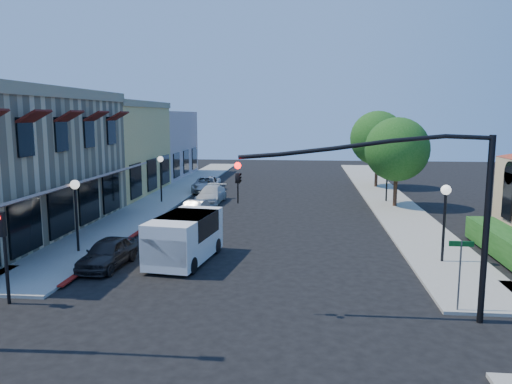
# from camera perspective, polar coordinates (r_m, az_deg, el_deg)

# --- Properties ---
(ground) EXTENTS (120.00, 120.00, 0.00)m
(ground) POSITION_cam_1_polar(r_m,az_deg,el_deg) (15.96, -3.40, -15.62)
(ground) COLOR black
(ground) RESTS_ON ground
(sidewalk_left) EXTENTS (3.50, 50.00, 0.12)m
(sidewalk_left) POSITION_cam_1_polar(r_m,az_deg,el_deg) (43.31, -9.19, -0.04)
(sidewalk_left) COLOR gray
(sidewalk_left) RESTS_ON ground
(sidewalk_right) EXTENTS (3.50, 50.00, 0.12)m
(sidewalk_right) POSITION_cam_1_polar(r_m,az_deg,el_deg) (42.34, 14.35, -0.40)
(sidewalk_right) COLOR gray
(sidewalk_right) RESTS_ON ground
(curb_red_strip) EXTENTS (0.25, 10.00, 0.06)m
(curb_red_strip) POSITION_cam_1_polar(r_m,az_deg,el_deg) (25.07, -16.28, -6.84)
(curb_red_strip) COLOR maroon
(curb_red_strip) RESTS_ON ground
(yellow_stucco_building) EXTENTS (10.00, 12.00, 7.60)m
(yellow_stucco_building) POSITION_cam_1_polar(r_m,az_deg,el_deg) (44.21, -18.16, 4.70)
(yellow_stucco_building) COLOR #DAAE62
(yellow_stucco_building) RESTS_ON ground
(pink_stucco_building) EXTENTS (10.00, 12.00, 7.00)m
(pink_stucco_building) POSITION_cam_1_polar(r_m,az_deg,el_deg) (55.40, -13.13, 5.32)
(pink_stucco_building) COLOR tan
(pink_stucco_building) RESTS_ON ground
(hedge) EXTENTS (1.40, 8.00, 1.10)m
(hedge) POSITION_cam_1_polar(r_m,az_deg,el_deg) (25.99, 26.79, -6.89)
(hedge) COLOR #184D16
(hedge) RESTS_ON ground
(street_tree_a) EXTENTS (4.56, 4.56, 6.48)m
(street_tree_a) POSITION_cam_1_polar(r_m,az_deg,el_deg) (36.99, 15.81, 4.71)
(street_tree_a) COLOR #331E14
(street_tree_a) RESTS_ON ground
(street_tree_b) EXTENTS (4.94, 4.94, 7.02)m
(street_tree_b) POSITION_cam_1_polar(r_m,az_deg,el_deg) (46.84, 13.72, 6.00)
(street_tree_b) COLOR #331E14
(street_tree_b) RESTS_ON ground
(signal_mast_arm) EXTENTS (8.01, 0.39, 6.00)m
(signal_mast_arm) POSITION_cam_1_polar(r_m,az_deg,el_deg) (16.41, 17.97, -0.42)
(signal_mast_arm) COLOR black
(signal_mast_arm) RESTS_ON ground
(secondary_signal) EXTENTS (0.28, 0.42, 3.32)m
(secondary_signal) POSITION_cam_1_polar(r_m,az_deg,el_deg) (19.33, -26.96, -4.96)
(secondary_signal) COLOR black
(secondary_signal) RESTS_ON ground
(street_name_sign) EXTENTS (0.80, 0.06, 2.50)m
(street_name_sign) POSITION_cam_1_polar(r_m,az_deg,el_deg) (18.00, 22.30, -7.66)
(street_name_sign) COLOR #595B5E
(street_name_sign) RESTS_ON ground
(lamppost_left_near) EXTENTS (0.44, 0.44, 3.57)m
(lamppost_left_near) POSITION_cam_1_polar(r_m,az_deg,el_deg) (25.14, -19.93, -0.58)
(lamppost_left_near) COLOR black
(lamppost_left_near) RESTS_ON ground
(lamppost_left_far) EXTENTS (0.44, 0.44, 3.57)m
(lamppost_left_far) POSITION_cam_1_polar(r_m,az_deg,el_deg) (38.13, -10.85, 2.79)
(lamppost_left_far) COLOR black
(lamppost_left_far) RESTS_ON ground
(lamppost_right_near) EXTENTS (0.44, 0.44, 3.57)m
(lamppost_right_near) POSITION_cam_1_polar(r_m,az_deg,el_deg) (23.49, 20.82, -1.25)
(lamppost_right_near) COLOR black
(lamppost_right_near) RESTS_ON ground
(lamppost_right_far) EXTENTS (0.44, 0.44, 3.57)m
(lamppost_right_far) POSITION_cam_1_polar(r_m,az_deg,el_deg) (39.02, 14.79, 2.79)
(lamppost_right_far) COLOR black
(lamppost_right_far) RESTS_ON ground
(white_van) EXTENTS (2.72, 5.06, 2.14)m
(white_van) POSITION_cam_1_polar(r_m,az_deg,el_deg) (22.78, -8.19, -4.91)
(white_van) COLOR white
(white_van) RESTS_ON ground
(parked_car_a) EXTENTS (1.79, 3.87, 1.29)m
(parked_car_a) POSITION_cam_1_polar(r_m,az_deg,el_deg) (22.86, -16.59, -6.69)
(parked_car_a) COLOR black
(parked_car_a) RESTS_ON ground
(parked_car_b) EXTENTS (1.50, 3.50, 1.12)m
(parked_car_b) POSITION_cam_1_polar(r_m,az_deg,el_deg) (32.52, -7.08, -2.00)
(parked_car_b) COLOR #ACAFB1
(parked_car_b) RESTS_ON ground
(parked_car_c) EXTENTS (1.97, 4.42, 1.26)m
(parked_car_c) POSITION_cam_1_polar(r_m,az_deg,el_deg) (38.13, -5.15, -0.28)
(parked_car_c) COLOR silver
(parked_car_c) RESTS_ON ground
(parked_car_d) EXTENTS (2.53, 4.91, 1.32)m
(parked_car_d) POSITION_cam_1_polar(r_m,az_deg,el_deg) (43.49, -5.66, 0.87)
(parked_car_d) COLOR #AAABAF
(parked_car_d) RESTS_ON ground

